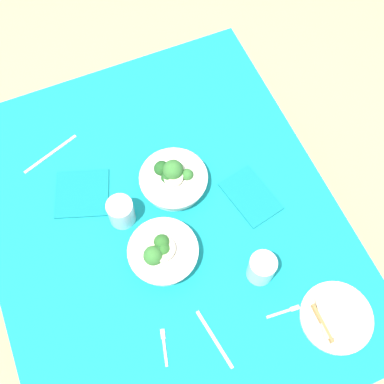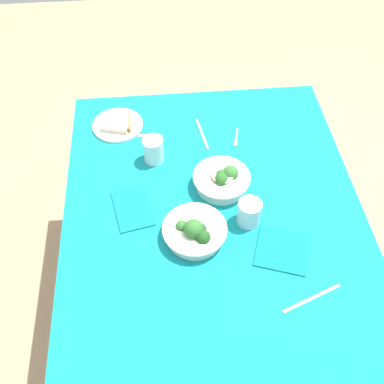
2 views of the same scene
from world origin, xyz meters
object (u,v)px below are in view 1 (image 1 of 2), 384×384
Objects in this scene: bread_side_plate at (337,317)px; fork_by_far_bowl at (285,312)px; broccoli_bowl_far at (173,178)px; water_glass_center at (261,268)px; table_knife_right at (51,154)px; water_glass_side at (121,212)px; napkin_folded_lower at (82,193)px; broccoli_bowl_near at (162,252)px; napkin_folded_upper at (251,196)px; table_knife_left at (213,340)px; fork_by_near_bowl at (164,346)px.

fork_by_far_bowl is at bearing -119.89° from bread_side_plate.
water_glass_center is at bearing 17.97° from broccoli_bowl_far.
fork_by_far_bowl is at bearing -78.36° from table_knife_right.
table_knife_right is at bearing -154.96° from water_glass_side.
broccoli_bowl_far reaches higher than napkin_folded_lower.
napkin_folded_lower is (-0.08, -0.29, -0.03)m from broccoli_bowl_far.
water_glass_side is at bearing -157.18° from broccoli_bowl_near.
fork_by_far_bowl is (0.13, 0.02, -0.05)m from water_glass_center.
broccoli_bowl_near reaches higher than napkin_folded_upper.
broccoli_bowl_near is 0.18m from water_glass_side.
table_knife_left and table_knife_right have the same top height.
napkin_folded_upper is (0.41, 0.56, 0.00)m from table_knife_right.
fork_by_far_bowl is at bearing -83.40° from fork_by_near_bowl.
water_glass_side is at bearing -102.45° from napkin_folded_upper.
fork_by_far_bowl and fork_by_near_bowl have the same top height.
napkin_folded_upper is 1.12× the size of napkin_folded_lower.
napkin_folded_lower is (-0.22, -0.51, 0.00)m from napkin_folded_upper.
table_knife_left is 0.63m from napkin_folded_lower.
bread_side_plate reaches higher than fork_by_near_bowl.
broccoli_bowl_far is 0.26m from napkin_folded_upper.
table_knife_right is at bearing -144.23° from water_glass_center.
water_glass_side is 0.93× the size of fork_by_far_bowl.
table_knife_right is (-0.74, -0.13, -0.00)m from fork_by_near_bowl.
water_glass_center is 0.25m from table_knife_left.
water_glass_center reaches higher than water_glass_side.
napkin_folded_lower is at bearing 21.47° from fork_by_near_bowl.
water_glass_center is at bearing -67.99° from table_knife_left.
broccoli_bowl_far is 1.19× the size of table_knife_left.
napkin_folded_upper is at bearing 84.50° from fork_by_far_bowl.
broccoli_bowl_near reaches higher than fork_by_far_bowl.
bread_side_plate is 0.88m from napkin_folded_lower.
fork_by_far_bowl is 1.00× the size of fork_by_near_bowl.
broccoli_bowl_far is at bearing 150.72° from broccoli_bowl_near.
fork_by_near_bowl is (-0.05, -0.36, -0.00)m from fork_by_far_bowl.
table_knife_right is at bearing -144.41° from bread_side_plate.
water_glass_side is 0.58m from fork_by_far_bowl.
water_glass_side is at bearing -74.82° from broccoli_bowl_far.
water_glass_side is 0.51× the size of napkin_folded_upper.
napkin_folded_upper is at bearing 56.15° from broccoli_bowl_far.
broccoli_bowl_far reaches higher than water_glass_side.
table_knife_right is at bearing -127.61° from broccoli_bowl_far.
broccoli_bowl_far is at bearing -123.85° from napkin_folded_upper.
broccoli_bowl_near is at bearing -0.76° from table_knife_left.
broccoli_bowl_near is 0.27m from fork_by_near_bowl.
water_glass_side is (-0.17, -0.07, 0.01)m from broccoli_bowl_near.
broccoli_bowl_far is 0.52m from fork_by_near_bowl.
water_glass_side is (0.05, -0.20, 0.02)m from broccoli_bowl_far.
water_glass_center is 0.49× the size of table_knife_right.
table_knife_left is 0.82m from table_knife_right.
napkin_folded_lower reaches higher than table_knife_left.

